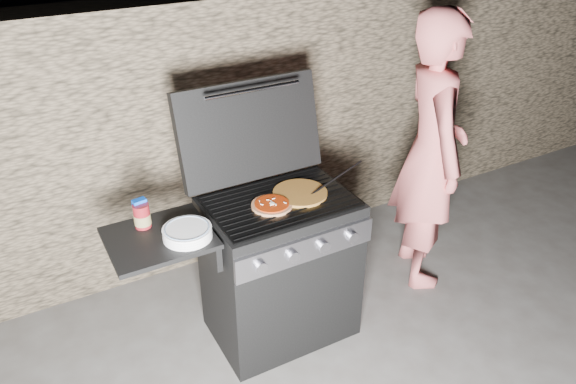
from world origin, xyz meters
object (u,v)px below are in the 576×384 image
sauce_jar (142,216)px  person (431,153)px  gas_grill (241,281)px  pizza_topped (272,204)px

sauce_jar → person: bearing=-1.7°
gas_grill → sauce_jar: (-0.46, 0.12, 0.51)m
gas_grill → person: size_ratio=0.74×
gas_grill → sauce_jar: size_ratio=10.61×
gas_grill → sauce_jar: bearing=165.6°
sauce_jar → person: size_ratio=0.07×
gas_grill → pizza_topped: (0.18, -0.03, 0.47)m
gas_grill → person: 1.43m
sauce_jar → person: person is taller
gas_grill → person: bearing=2.7°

